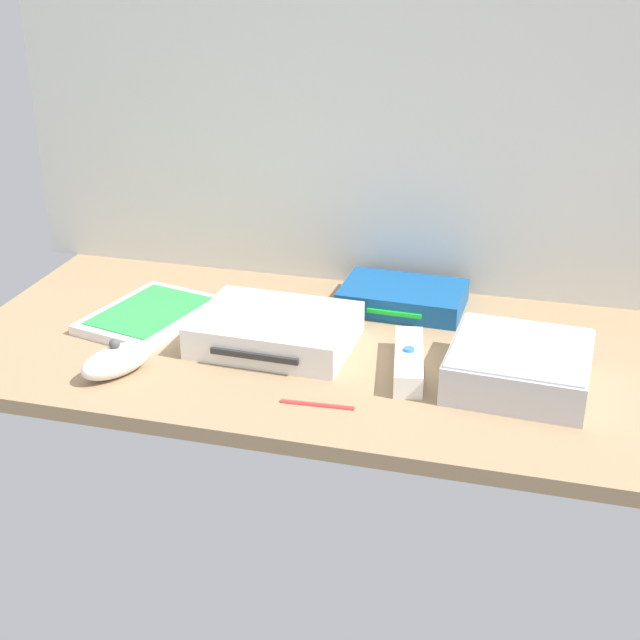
{
  "coord_description": "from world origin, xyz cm",
  "views": [
    {
      "loc": [
        28.22,
        -105.3,
        54.13
      ],
      "look_at": [
        0.0,
        0.0,
        4.0
      ],
      "focal_mm": 49.94,
      "sensor_mm": 36.0,
      "label": 1
    }
  ],
  "objects_px": {
    "stylus_pen": "(317,403)",
    "remote_nunchuk": "(116,361)",
    "remote_wand": "(409,361)",
    "game_case": "(150,315)",
    "network_router": "(403,297)",
    "game_console": "(275,330)",
    "mini_computer": "(519,366)"
  },
  "relations": [
    {
      "from": "remote_wand",
      "to": "game_case",
      "type": "bearing_deg",
      "value": 161.65
    },
    {
      "from": "stylus_pen",
      "to": "game_console",
      "type": "bearing_deg",
      "value": 124.13
    },
    {
      "from": "remote_wand",
      "to": "mini_computer",
      "type": "bearing_deg",
      "value": -8.75
    },
    {
      "from": "game_case",
      "to": "remote_wand",
      "type": "distance_m",
      "value": 0.4
    },
    {
      "from": "game_case",
      "to": "stylus_pen",
      "type": "xyz_separation_m",
      "value": [
        0.3,
        -0.18,
        -0.0
      ]
    },
    {
      "from": "network_router",
      "to": "stylus_pen",
      "type": "height_order",
      "value": "network_router"
    },
    {
      "from": "game_console",
      "to": "stylus_pen",
      "type": "height_order",
      "value": "game_console"
    },
    {
      "from": "game_case",
      "to": "game_console",
      "type": "bearing_deg",
      "value": 4.86
    },
    {
      "from": "game_console",
      "to": "remote_nunchuk",
      "type": "relative_size",
      "value": 1.98
    },
    {
      "from": "mini_computer",
      "to": "stylus_pen",
      "type": "distance_m",
      "value": 0.26
    },
    {
      "from": "game_case",
      "to": "network_router",
      "type": "relative_size",
      "value": 1.17
    },
    {
      "from": "game_console",
      "to": "network_router",
      "type": "bearing_deg",
      "value": 50.85
    },
    {
      "from": "remote_wand",
      "to": "remote_nunchuk",
      "type": "height_order",
      "value": "remote_nunchuk"
    },
    {
      "from": "game_case",
      "to": "remote_wand",
      "type": "bearing_deg",
      "value": 4.44
    },
    {
      "from": "game_case",
      "to": "remote_nunchuk",
      "type": "distance_m",
      "value": 0.17
    },
    {
      "from": "game_case",
      "to": "remote_wand",
      "type": "height_order",
      "value": "remote_wand"
    },
    {
      "from": "game_case",
      "to": "stylus_pen",
      "type": "relative_size",
      "value": 2.4
    },
    {
      "from": "mini_computer",
      "to": "network_router",
      "type": "height_order",
      "value": "mini_computer"
    },
    {
      "from": "mini_computer",
      "to": "remote_wand",
      "type": "distance_m",
      "value": 0.14
    },
    {
      "from": "remote_wand",
      "to": "stylus_pen",
      "type": "xyz_separation_m",
      "value": [
        -0.09,
        -0.11,
        -0.01
      ]
    },
    {
      "from": "remote_wand",
      "to": "stylus_pen",
      "type": "relative_size",
      "value": 1.69
    },
    {
      "from": "game_case",
      "to": "remote_nunchuk",
      "type": "xyz_separation_m",
      "value": [
        0.03,
        -0.17,
        0.01
      ]
    },
    {
      "from": "mini_computer",
      "to": "remote_wand",
      "type": "xyz_separation_m",
      "value": [
        -0.14,
        -0.0,
        -0.01
      ]
    },
    {
      "from": "mini_computer",
      "to": "network_router",
      "type": "relative_size",
      "value": 0.98
    },
    {
      "from": "game_console",
      "to": "remote_wand",
      "type": "xyz_separation_m",
      "value": [
        0.19,
        -0.03,
        -0.01
      ]
    },
    {
      "from": "remote_nunchuk",
      "to": "remote_wand",
      "type": "bearing_deg",
      "value": 46.69
    },
    {
      "from": "game_console",
      "to": "stylus_pen",
      "type": "bearing_deg",
      "value": -53.99
    },
    {
      "from": "stylus_pen",
      "to": "remote_nunchuk",
      "type": "bearing_deg",
      "value": 178.12
    },
    {
      "from": "remote_wand",
      "to": "stylus_pen",
      "type": "height_order",
      "value": "remote_wand"
    },
    {
      "from": "game_case",
      "to": "network_router",
      "type": "xyz_separation_m",
      "value": [
        0.35,
        0.14,
        0.01
      ]
    },
    {
      "from": "game_console",
      "to": "mini_computer",
      "type": "height_order",
      "value": "mini_computer"
    },
    {
      "from": "game_console",
      "to": "mini_computer",
      "type": "relative_size",
      "value": 1.19
    }
  ]
}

